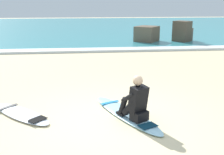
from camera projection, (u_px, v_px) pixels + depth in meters
The scene contains 7 objects.
ground_plane at pixel (112, 122), 5.83m from camera, with size 80.00×80.00×0.00m, color beige.
sea at pixel (87, 27), 27.32m from camera, with size 80.00×28.00×0.10m, color teal.
breaking_foam at pixel (93, 50), 14.19m from camera, with size 80.00×0.90×0.11m, color white.
surfboard_main at pixel (126, 114), 6.18m from camera, with size 1.50×2.52×0.08m.
surfer_seated at pixel (136, 102), 5.75m from camera, with size 0.64×0.77×0.95m.
surfboard_spare_near at pixel (21, 114), 6.18m from camera, with size 1.69×1.71×0.08m.
rock_outcrop_distant at pixel (164, 34), 16.96m from camera, with size 3.73×1.76×1.33m.
Camera 1 is at (-0.59, -5.34, 2.45)m, focal length 44.46 mm.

